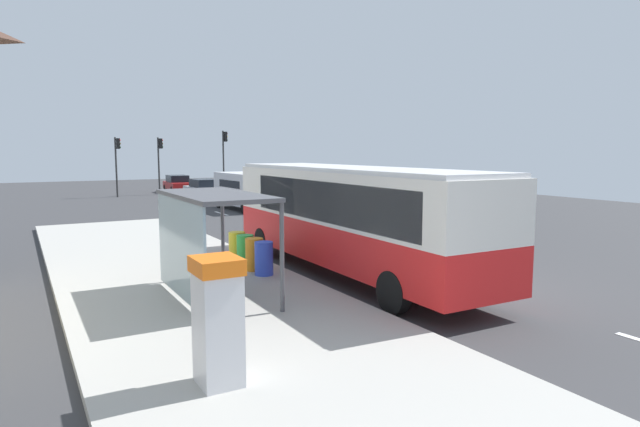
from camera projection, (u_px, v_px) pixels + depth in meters
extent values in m
cube|color=#38383A|center=(250.00, 224.00, 27.00)|extent=(56.00, 92.00, 0.04)
cube|color=#ADAAA3|center=(195.00, 294.00, 13.49)|extent=(6.20, 30.00, 0.18)
cube|color=silver|center=(474.00, 290.00, 14.18)|extent=(0.16, 2.20, 0.01)
cube|color=silver|center=(367.00, 257.00, 18.49)|extent=(0.16, 2.20, 0.01)
cube|color=silver|center=(300.00, 237.00, 22.81)|extent=(0.16, 2.20, 0.01)
cube|color=silver|center=(254.00, 223.00, 27.12)|extent=(0.16, 2.20, 0.01)
cube|color=silver|center=(221.00, 213.00, 31.44)|extent=(0.16, 2.20, 0.01)
cube|color=silver|center=(196.00, 206.00, 35.75)|extent=(0.16, 2.20, 0.01)
cube|color=silver|center=(177.00, 200.00, 40.06)|extent=(0.16, 2.20, 0.01)
cube|color=red|center=(350.00, 239.00, 15.74)|extent=(2.69, 11.04, 1.15)
cube|color=silver|center=(350.00, 196.00, 15.59)|extent=(2.69, 11.04, 1.45)
cube|color=silver|center=(350.00, 169.00, 15.50)|extent=(2.56, 10.82, 0.12)
cube|color=black|center=(274.00, 187.00, 20.35)|extent=(2.30, 0.16, 1.22)
cube|color=black|center=(322.00, 201.00, 14.59)|extent=(0.23, 8.58, 1.10)
cylinder|color=black|center=(263.00, 242.00, 18.67)|extent=(0.30, 1.00, 1.00)
cylinder|color=black|center=(320.00, 237.00, 19.75)|extent=(0.30, 1.00, 1.00)
cylinder|color=black|center=(394.00, 292.00, 12.05)|extent=(0.30, 1.00, 1.00)
cylinder|color=black|center=(468.00, 281.00, 13.13)|extent=(0.30, 1.00, 1.00)
cube|color=silver|center=(244.00, 189.00, 33.31)|extent=(2.23, 5.28, 1.96)
cube|color=black|center=(244.00, 183.00, 33.27)|extent=(2.18, 3.21, 0.44)
cylinder|color=black|center=(272.00, 206.00, 32.22)|extent=(0.25, 0.69, 0.68)
cylinder|color=black|center=(245.00, 208.00, 31.27)|extent=(0.25, 0.69, 0.68)
cylinder|color=black|center=(245.00, 201.00, 35.58)|extent=(0.25, 0.69, 0.68)
cylinder|color=black|center=(219.00, 202.00, 34.63)|extent=(0.25, 0.69, 0.68)
cube|color=#A51919|center=(178.00, 185.00, 47.29)|extent=(1.99, 4.47, 0.60)
cube|color=black|center=(177.00, 179.00, 47.40)|extent=(1.68, 2.44, 0.60)
cylinder|color=black|center=(192.00, 190.00, 46.37)|extent=(0.23, 0.65, 0.64)
cylinder|color=black|center=(172.00, 190.00, 45.63)|extent=(0.23, 0.65, 0.64)
cylinder|color=black|center=(184.00, 187.00, 49.02)|extent=(0.23, 0.65, 0.64)
cylinder|color=black|center=(165.00, 188.00, 48.28)|extent=(0.23, 0.65, 0.64)
cube|color=#B7B7BC|center=(203.00, 191.00, 41.02)|extent=(1.92, 4.45, 0.60)
cube|color=black|center=(204.00, 183.00, 40.78)|extent=(1.65, 2.42, 0.60)
cylinder|color=black|center=(187.00, 194.00, 41.90)|extent=(0.22, 0.65, 0.64)
cylinder|color=black|center=(207.00, 193.00, 42.75)|extent=(0.22, 0.65, 0.64)
cylinder|color=black|center=(199.00, 197.00, 39.35)|extent=(0.22, 0.65, 0.64)
cylinder|color=black|center=(220.00, 196.00, 40.20)|extent=(0.22, 0.65, 0.64)
cube|color=silver|center=(218.00, 329.00, 7.98)|extent=(0.60, 0.70, 1.70)
cube|color=orange|center=(216.00, 265.00, 7.87)|extent=(0.66, 0.76, 0.24)
cube|color=black|center=(237.00, 308.00, 8.10)|extent=(0.03, 0.36, 0.44)
cylinder|color=blue|center=(264.00, 258.00, 15.07)|extent=(0.52, 0.52, 0.95)
cylinder|color=orange|center=(254.00, 254.00, 15.68)|extent=(0.52, 0.52, 0.95)
cylinder|color=green|center=(245.00, 250.00, 16.28)|extent=(0.52, 0.52, 0.95)
cylinder|color=yellow|center=(237.00, 247.00, 16.88)|extent=(0.52, 0.52, 0.95)
cylinder|color=#2D2D2D|center=(224.00, 162.00, 45.76)|extent=(0.14, 0.14, 5.37)
cube|color=black|center=(225.00, 137.00, 45.61)|extent=(0.24, 0.28, 0.84)
sphere|color=#360606|center=(227.00, 133.00, 45.63)|extent=(0.16, 0.16, 0.16)
sphere|color=#F2B20C|center=(227.00, 137.00, 45.67)|extent=(0.16, 0.16, 0.16)
sphere|color=black|center=(227.00, 140.00, 45.70)|extent=(0.16, 0.16, 0.16)
cylinder|color=#2D2D2D|center=(116.00, 167.00, 42.25)|extent=(0.14, 0.14, 4.74)
cube|color=black|center=(118.00, 144.00, 42.14)|extent=(0.24, 0.28, 0.84)
sphere|color=red|center=(120.00, 140.00, 42.17)|extent=(0.16, 0.16, 0.16)
sphere|color=#3C2C03|center=(120.00, 144.00, 42.20)|extent=(0.16, 0.16, 0.16)
sphere|color=black|center=(120.00, 147.00, 42.23)|extent=(0.16, 0.16, 0.16)
cylinder|color=#2D2D2D|center=(159.00, 166.00, 44.66)|extent=(0.14, 0.14, 4.77)
cube|color=black|center=(161.00, 144.00, 44.55)|extent=(0.24, 0.28, 0.84)
sphere|color=red|center=(162.00, 140.00, 44.58)|extent=(0.16, 0.16, 0.16)
sphere|color=#3C2C03|center=(162.00, 144.00, 44.61)|extent=(0.16, 0.16, 0.16)
sphere|color=black|center=(162.00, 147.00, 44.64)|extent=(0.16, 0.16, 0.16)
cube|color=#4C4C51|center=(214.00, 195.00, 12.63)|extent=(1.80, 4.00, 0.10)
cube|color=#8CA5B2|center=(180.00, 248.00, 12.35)|extent=(0.06, 3.80, 2.30)
cylinder|color=#4C4C51|center=(282.00, 257.00, 11.55)|extent=(0.10, 0.10, 2.44)
cylinder|color=#4C4C51|center=(223.00, 233.00, 14.83)|extent=(0.10, 0.10, 2.44)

